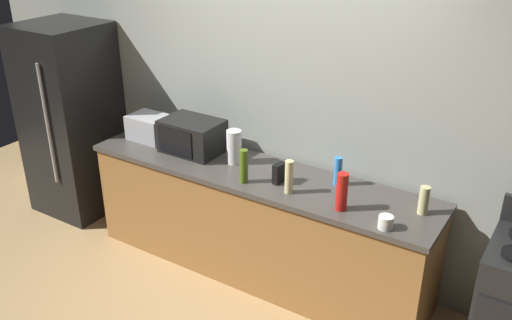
% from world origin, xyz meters
% --- Properties ---
extents(ground_plane, '(8.00, 8.00, 0.00)m').
position_xyz_m(ground_plane, '(0.00, 0.00, 0.00)').
color(ground_plane, tan).
extents(back_wall, '(6.40, 0.10, 2.70)m').
position_xyz_m(back_wall, '(0.00, 0.81, 1.35)').
color(back_wall, '#9EA399').
rests_on(back_wall, ground_plane).
extents(counter_run, '(2.84, 0.64, 0.90)m').
position_xyz_m(counter_run, '(0.00, 0.40, 0.45)').
color(counter_run, '#9E6B38').
rests_on(counter_run, ground_plane).
extents(refrigerator, '(0.72, 0.73, 1.80)m').
position_xyz_m(refrigerator, '(-2.05, 0.40, 0.90)').
color(refrigerator, black).
rests_on(refrigerator, ground_plane).
extents(microwave, '(0.48, 0.35, 0.27)m').
position_xyz_m(microwave, '(-0.64, 0.45, 1.04)').
color(microwave, black).
rests_on(microwave, counter_run).
extents(toaster_oven, '(0.34, 0.26, 0.21)m').
position_xyz_m(toaster_oven, '(-1.12, 0.46, 1.01)').
color(toaster_oven, '#B7BABF').
rests_on(toaster_oven, counter_run).
extents(paper_towel_roll, '(0.12, 0.12, 0.27)m').
position_xyz_m(paper_towel_roll, '(-0.23, 0.45, 1.04)').
color(paper_towel_roll, white).
rests_on(paper_towel_roll, counter_run).
extents(cordless_phone, '(0.07, 0.12, 0.15)m').
position_xyz_m(cordless_phone, '(0.24, 0.35, 0.98)').
color(cordless_phone, black).
rests_on(cordless_phone, counter_run).
extents(bottle_spray_cleaner, '(0.06, 0.06, 0.22)m').
position_xyz_m(bottle_spray_cleaner, '(0.61, 0.54, 1.01)').
color(bottle_spray_cleaner, '#338CE5').
rests_on(bottle_spray_cleaner, counter_run).
extents(bottle_vinegar, '(0.07, 0.07, 0.20)m').
position_xyz_m(bottle_vinegar, '(1.25, 0.47, 1.00)').
color(bottle_vinegar, beige).
rests_on(bottle_vinegar, counter_run).
extents(bottle_olive_oil, '(0.06, 0.06, 0.26)m').
position_xyz_m(bottle_olive_oil, '(0.01, 0.21, 1.03)').
color(bottle_olive_oil, '#4C6B19').
rests_on(bottle_olive_oil, counter_run).
extents(bottle_hand_soap, '(0.06, 0.06, 0.25)m').
position_xyz_m(bottle_hand_soap, '(0.37, 0.25, 1.02)').
color(bottle_hand_soap, beige).
rests_on(bottle_hand_soap, counter_run).
extents(bottle_hot_sauce, '(0.08, 0.08, 0.26)m').
position_xyz_m(bottle_hot_sauce, '(0.78, 0.23, 1.03)').
color(bottle_hot_sauce, red).
rests_on(bottle_hot_sauce, counter_run).
extents(mug_white, '(0.10, 0.10, 0.09)m').
position_xyz_m(mug_white, '(1.11, 0.16, 0.94)').
color(mug_white, white).
rests_on(mug_white, counter_run).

